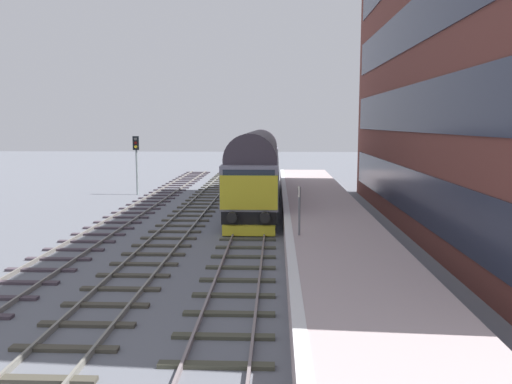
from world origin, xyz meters
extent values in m
plane|color=slate|center=(0.00, 0.00, 0.00)|extent=(140.00, 140.00, 0.00)
cube|color=gray|center=(-0.72, 0.00, 0.07)|extent=(0.07, 60.00, 0.15)
cube|color=gray|center=(0.72, 0.00, 0.07)|extent=(0.07, 60.00, 0.15)
cube|color=#474738|center=(0.00, -14.25, 0.04)|extent=(2.50, 0.26, 0.09)
cube|color=#474738|center=(0.00, -12.75, 0.04)|extent=(2.50, 0.26, 0.09)
cube|color=#474738|center=(0.00, -11.25, 0.04)|extent=(2.50, 0.26, 0.09)
cube|color=#474738|center=(0.00, -9.75, 0.04)|extent=(2.50, 0.26, 0.09)
cube|color=#474738|center=(0.00, -8.25, 0.04)|extent=(2.50, 0.26, 0.09)
cube|color=#474738|center=(0.00, -6.75, 0.04)|extent=(2.50, 0.26, 0.09)
cube|color=#474738|center=(0.00, -5.25, 0.04)|extent=(2.50, 0.26, 0.09)
cube|color=#474738|center=(0.00, -3.75, 0.04)|extent=(2.50, 0.26, 0.09)
cube|color=#474738|center=(0.00, -2.25, 0.04)|extent=(2.50, 0.26, 0.09)
cube|color=#474738|center=(0.00, -0.75, 0.04)|extent=(2.50, 0.26, 0.09)
cube|color=#474738|center=(0.00, 0.75, 0.04)|extent=(2.50, 0.26, 0.09)
cube|color=#474738|center=(0.00, 2.25, 0.04)|extent=(2.50, 0.26, 0.09)
cube|color=#474738|center=(0.00, 3.75, 0.04)|extent=(2.50, 0.26, 0.09)
cube|color=#474738|center=(0.00, 5.25, 0.04)|extent=(2.50, 0.26, 0.09)
cube|color=#474738|center=(0.00, 6.75, 0.04)|extent=(2.50, 0.26, 0.09)
cube|color=#474738|center=(0.00, 8.25, 0.04)|extent=(2.50, 0.26, 0.09)
cube|color=#474738|center=(0.00, 9.75, 0.04)|extent=(2.50, 0.26, 0.09)
cube|color=#474738|center=(0.00, 11.25, 0.04)|extent=(2.50, 0.26, 0.09)
cube|color=#474738|center=(0.00, 12.75, 0.04)|extent=(2.50, 0.26, 0.09)
cube|color=#474738|center=(0.00, 14.25, 0.04)|extent=(2.50, 0.26, 0.09)
cube|color=#474738|center=(0.00, 15.75, 0.04)|extent=(2.50, 0.26, 0.09)
cube|color=#474738|center=(0.00, 17.25, 0.04)|extent=(2.50, 0.26, 0.09)
cube|color=#474738|center=(0.00, 18.75, 0.04)|extent=(2.50, 0.26, 0.09)
cube|color=#474738|center=(0.00, 20.25, 0.04)|extent=(2.50, 0.26, 0.09)
cube|color=#474738|center=(0.00, 21.75, 0.04)|extent=(2.50, 0.26, 0.09)
cube|color=#474738|center=(0.00, 23.25, 0.04)|extent=(2.50, 0.26, 0.09)
cube|color=#474738|center=(0.00, 24.75, 0.04)|extent=(2.50, 0.26, 0.09)
cube|color=#474738|center=(0.00, 26.25, 0.04)|extent=(2.50, 0.26, 0.09)
cube|color=#474738|center=(0.00, 27.75, 0.04)|extent=(2.50, 0.26, 0.09)
cube|color=#474738|center=(0.00, 29.25, 0.04)|extent=(2.50, 0.26, 0.09)
cube|color=slate|center=(-4.28, 0.00, 0.07)|extent=(0.07, 60.00, 0.15)
cube|color=slate|center=(-2.85, 0.00, 0.07)|extent=(0.07, 60.00, 0.15)
cube|color=#474338|center=(-3.57, -15.00, 0.04)|extent=(2.50, 0.26, 0.09)
cube|color=#474338|center=(-3.57, -13.57, 0.04)|extent=(2.50, 0.26, 0.09)
cube|color=#474338|center=(-3.57, -12.14, 0.04)|extent=(2.50, 0.26, 0.09)
cube|color=#474338|center=(-3.57, -10.71, 0.04)|extent=(2.50, 0.26, 0.09)
cube|color=#474338|center=(-3.57, -9.29, 0.04)|extent=(2.50, 0.26, 0.09)
cube|color=#474338|center=(-3.57, -7.86, 0.04)|extent=(2.50, 0.26, 0.09)
cube|color=#474338|center=(-3.57, -6.43, 0.04)|extent=(2.50, 0.26, 0.09)
cube|color=#474338|center=(-3.57, -5.00, 0.04)|extent=(2.50, 0.26, 0.09)
cube|color=#474338|center=(-3.57, -3.57, 0.04)|extent=(2.50, 0.26, 0.09)
cube|color=#474338|center=(-3.57, -2.14, 0.04)|extent=(2.50, 0.26, 0.09)
cube|color=#474338|center=(-3.57, -0.71, 0.04)|extent=(2.50, 0.26, 0.09)
cube|color=#474338|center=(-3.57, 0.71, 0.04)|extent=(2.50, 0.26, 0.09)
cube|color=#474338|center=(-3.57, 2.14, 0.04)|extent=(2.50, 0.26, 0.09)
cube|color=#474338|center=(-3.57, 3.57, 0.04)|extent=(2.50, 0.26, 0.09)
cube|color=#474338|center=(-3.57, 5.00, 0.04)|extent=(2.50, 0.26, 0.09)
cube|color=#474338|center=(-3.57, 6.43, 0.04)|extent=(2.50, 0.26, 0.09)
cube|color=#474338|center=(-3.57, 7.86, 0.04)|extent=(2.50, 0.26, 0.09)
cube|color=#474338|center=(-3.57, 9.29, 0.04)|extent=(2.50, 0.26, 0.09)
cube|color=#474338|center=(-3.57, 10.71, 0.04)|extent=(2.50, 0.26, 0.09)
cube|color=#474338|center=(-3.57, 12.14, 0.04)|extent=(2.50, 0.26, 0.09)
cube|color=#474338|center=(-3.57, 13.57, 0.04)|extent=(2.50, 0.26, 0.09)
cube|color=#474338|center=(-3.57, 15.00, 0.04)|extent=(2.50, 0.26, 0.09)
cube|color=#474338|center=(-3.57, 16.43, 0.04)|extent=(2.50, 0.26, 0.09)
cube|color=#474338|center=(-3.57, 17.86, 0.04)|extent=(2.50, 0.26, 0.09)
cube|color=#474338|center=(-3.57, 19.29, 0.04)|extent=(2.50, 0.26, 0.09)
cube|color=#474338|center=(-3.57, 20.71, 0.04)|extent=(2.50, 0.26, 0.09)
cube|color=#474338|center=(-3.57, 22.14, 0.04)|extent=(2.50, 0.26, 0.09)
cube|color=#474338|center=(-3.57, 23.57, 0.04)|extent=(2.50, 0.26, 0.09)
cube|color=#474338|center=(-3.57, 25.00, 0.04)|extent=(2.50, 0.26, 0.09)
cube|color=#474338|center=(-3.57, 26.43, 0.04)|extent=(2.50, 0.26, 0.09)
cube|color=#474338|center=(-3.57, 27.86, 0.04)|extent=(2.50, 0.26, 0.09)
cube|color=#474338|center=(-3.57, 29.29, 0.04)|extent=(2.50, 0.26, 0.09)
cube|color=slate|center=(-7.71, 0.00, 0.07)|extent=(0.07, 60.00, 0.15)
cube|color=slate|center=(-6.27, 0.00, 0.07)|extent=(0.07, 60.00, 0.15)
cube|color=#463B44|center=(-6.99, -8.78, 0.04)|extent=(2.50, 0.26, 0.09)
cube|color=#463B44|center=(-6.99, -7.32, 0.04)|extent=(2.50, 0.26, 0.09)
cube|color=#463B44|center=(-6.99, -5.85, 0.04)|extent=(2.50, 0.26, 0.09)
cube|color=#463B44|center=(-6.99, -4.39, 0.04)|extent=(2.50, 0.26, 0.09)
cube|color=#463B44|center=(-6.99, -2.93, 0.04)|extent=(2.50, 0.26, 0.09)
cube|color=#463B44|center=(-6.99, -1.46, 0.04)|extent=(2.50, 0.26, 0.09)
cube|color=#463B44|center=(-6.99, 0.00, 0.04)|extent=(2.50, 0.26, 0.09)
cube|color=#463B44|center=(-6.99, 1.46, 0.04)|extent=(2.50, 0.26, 0.09)
cube|color=#463B44|center=(-6.99, 2.93, 0.04)|extent=(2.50, 0.26, 0.09)
cube|color=#463B44|center=(-6.99, 4.39, 0.04)|extent=(2.50, 0.26, 0.09)
cube|color=#463B44|center=(-6.99, 5.85, 0.04)|extent=(2.50, 0.26, 0.09)
cube|color=#463B44|center=(-6.99, 7.32, 0.04)|extent=(2.50, 0.26, 0.09)
cube|color=#463B44|center=(-6.99, 8.78, 0.04)|extent=(2.50, 0.26, 0.09)
cube|color=#463B44|center=(-6.99, 10.24, 0.04)|extent=(2.50, 0.26, 0.09)
cube|color=#463B44|center=(-6.99, 11.71, 0.04)|extent=(2.50, 0.26, 0.09)
cube|color=#463B44|center=(-6.99, 13.17, 0.04)|extent=(2.50, 0.26, 0.09)
cube|color=#463B44|center=(-6.99, 14.63, 0.04)|extent=(2.50, 0.26, 0.09)
cube|color=#463B44|center=(-6.99, 16.10, 0.04)|extent=(2.50, 0.26, 0.09)
cube|color=#463B44|center=(-6.99, 17.56, 0.04)|extent=(2.50, 0.26, 0.09)
cube|color=#463B44|center=(-6.99, 19.02, 0.04)|extent=(2.50, 0.26, 0.09)
cube|color=#463B44|center=(-6.99, 20.49, 0.04)|extent=(2.50, 0.26, 0.09)
cube|color=#463B44|center=(-6.99, 21.95, 0.04)|extent=(2.50, 0.26, 0.09)
cube|color=#463B44|center=(-6.99, 23.41, 0.04)|extent=(2.50, 0.26, 0.09)
cube|color=#463B44|center=(-6.99, 24.88, 0.04)|extent=(2.50, 0.26, 0.09)
cube|color=#463B44|center=(-6.99, 26.34, 0.04)|extent=(2.50, 0.26, 0.09)
cube|color=#463B44|center=(-6.99, 27.80, 0.04)|extent=(2.50, 0.26, 0.09)
cube|color=#463B44|center=(-6.99, 29.27, 0.04)|extent=(2.50, 0.26, 0.09)
cube|color=#B8A5A6|center=(3.60, 0.00, 0.50)|extent=(4.00, 44.00, 1.00)
cube|color=white|center=(1.75, 0.00, 1.00)|extent=(0.30, 44.00, 0.01)
cube|color=brown|center=(10.01, -0.30, 9.39)|extent=(5.39, 29.14, 18.78)
cube|color=#2C3244|center=(7.29, -0.30, 2.07)|extent=(0.06, 26.81, 2.10)
cube|color=#2C3244|center=(7.29, -0.30, 5.82)|extent=(0.06, 26.81, 2.10)
cube|color=#2C3244|center=(7.29, -0.30, 9.58)|extent=(0.06, 26.81, 2.10)
cube|color=black|center=(0.00, 8.34, 0.82)|extent=(2.56, 19.32, 0.60)
cube|color=gray|center=(0.00, 8.34, 2.17)|extent=(2.70, 19.32, 2.10)
cylinder|color=#3D353F|center=(0.00, 8.34, 3.40)|extent=(2.56, 17.78, 2.57)
cube|color=yellow|center=(0.00, -1.36, 2.02)|extent=(2.65, 0.08, 1.58)
cube|color=#232D3D|center=(0.00, -1.34, 2.75)|extent=(2.38, 0.04, 0.64)
cube|color=#232D3D|center=(1.37, 8.34, 2.47)|extent=(0.04, 13.53, 0.44)
cylinder|color=black|center=(-0.75, -1.57, 0.92)|extent=(0.48, 0.35, 0.48)
cylinder|color=black|center=(0.75, -1.57, 0.92)|extent=(0.48, 0.35, 0.48)
cube|color=yellow|center=(0.00, -1.42, 0.29)|extent=(2.43, 0.36, 0.47)
cylinder|color=black|center=(0.00, 0.48, 0.52)|extent=(1.64, 1.04, 1.04)
cylinder|color=black|center=(0.00, 1.58, 0.52)|extent=(1.64, 1.04, 1.04)
cylinder|color=black|center=(0.00, 2.68, 0.52)|extent=(1.64, 1.04, 1.04)
cylinder|color=black|center=(0.00, 14.01, 0.52)|extent=(1.64, 1.04, 1.04)
cylinder|color=black|center=(0.00, 15.11, 0.52)|extent=(1.64, 1.04, 1.04)
cylinder|color=black|center=(0.00, 16.21, 0.52)|extent=(1.64, 1.04, 1.04)
cylinder|color=gray|center=(-8.85, 12.21, 2.12)|extent=(0.14, 0.14, 4.25)
cube|color=black|center=(-8.85, 12.15, 3.75)|extent=(0.44, 0.10, 0.99)
cylinder|color=#50504E|center=(-8.85, 12.09, 4.05)|extent=(0.20, 0.06, 0.20)
cylinder|color=#500807|center=(-8.85, 12.09, 3.77)|extent=(0.20, 0.06, 0.20)
cylinder|color=yellow|center=(-8.85, 12.09, 3.49)|extent=(0.20, 0.06, 0.20)
cylinder|color=slate|center=(2.12, -5.64, 1.92)|extent=(0.08, 0.08, 1.82)
cube|color=white|center=(2.09, -5.64, 2.65)|extent=(0.05, 0.44, 0.36)
cube|color=black|center=(2.06, -5.64, 2.65)|extent=(0.01, 0.20, 0.24)
camera|label=1|loc=(1.26, -24.59, 5.15)|focal=36.21mm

